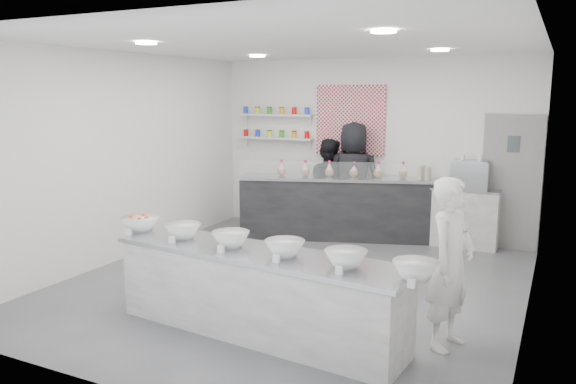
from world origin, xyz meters
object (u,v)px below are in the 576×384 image
at_px(prep_counter, 257,293).
at_px(back_bar, 341,208).
at_px(espresso_machine, 470,175).
at_px(woman_prep, 451,264).
at_px(staff_left, 327,186).
at_px(staff_right, 353,180).
at_px(espresso_ledge, 457,217).

height_order(prep_counter, back_bar, back_bar).
height_order(back_bar, espresso_machine, espresso_machine).
height_order(woman_prep, staff_left, woman_prep).
distance_m(back_bar, staff_right, 0.53).
relative_size(prep_counter, back_bar, 0.94).
xyz_separation_m(back_bar, espresso_machine, (1.99, 0.38, 0.63)).
xyz_separation_m(espresso_machine, staff_right, (-1.88, -0.13, -0.18)).
distance_m(espresso_ledge, staff_right, 1.79).
bearing_deg(staff_right, woman_prep, 110.63).
xyz_separation_m(back_bar, staff_left, (-0.35, 0.25, 0.30)).
xyz_separation_m(woman_prep, staff_left, (-2.74, 3.62, -0.00)).
height_order(prep_counter, staff_left, staff_left).
bearing_deg(staff_right, prep_counter, 85.16).
bearing_deg(back_bar, espresso_ledge, -6.86).
height_order(prep_counter, espresso_machine, espresso_machine).
bearing_deg(staff_left, back_bar, 144.75).
relative_size(prep_counter, staff_right, 1.63).
bearing_deg(staff_right, espresso_ledge, 172.79).
bearing_deg(espresso_ledge, woman_prep, -81.48).
relative_size(back_bar, staff_right, 1.73).
height_order(espresso_ledge, woman_prep, woman_prep).
height_order(staff_left, staff_right, staff_right).
xyz_separation_m(prep_counter, woman_prep, (1.79, 0.56, 0.39)).
relative_size(espresso_machine, staff_right, 0.29).
bearing_deg(staff_right, staff_left, -11.46).
distance_m(espresso_ledge, woman_prep, 3.81).
relative_size(prep_counter, woman_prep, 1.93).
distance_m(woman_prep, staff_left, 4.54).
distance_m(espresso_ledge, staff_left, 2.21).
bearing_deg(woman_prep, staff_left, 52.27).
bearing_deg(back_bar, espresso_machine, -7.81).
bearing_deg(espresso_machine, back_bar, -169.30).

